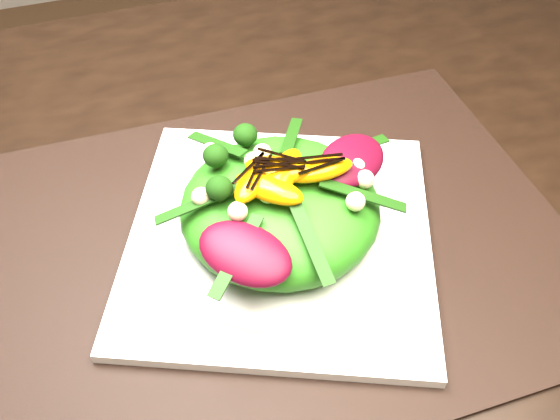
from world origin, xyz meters
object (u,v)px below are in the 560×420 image
object	(u,v)px
dining_table	(518,160)
orange_segment	(251,162)
lettuce_mound	(280,207)
salad_bowl	(280,226)
placemat	(280,241)
plate_base	(280,236)

from	to	relation	value
dining_table	orange_segment	distance (m)	0.34
lettuce_mound	orange_segment	world-z (taller)	orange_segment
salad_bowl	lettuce_mound	distance (m)	0.03
placemat	lettuce_mound	distance (m)	0.05
dining_table	lettuce_mound	distance (m)	0.32
dining_table	salad_bowl	world-z (taller)	dining_table
salad_bowl	lettuce_mound	size ratio (longest dim) A/B	1.22
dining_table	orange_segment	xyz separation A→B (m)	(-0.32, -0.02, 0.11)
plate_base	lettuce_mound	world-z (taller)	lettuce_mound
placemat	orange_segment	xyz separation A→B (m)	(-0.02, 0.03, 0.09)
placemat	salad_bowl	bearing A→B (deg)	0.00
salad_bowl	orange_segment	size ratio (longest dim) A/B	3.57
dining_table	plate_base	world-z (taller)	dining_table
dining_table	salad_bowl	xyz separation A→B (m)	(-0.31, -0.04, 0.04)
lettuce_mound	orange_segment	bearing A→B (deg)	122.73
orange_segment	dining_table	bearing A→B (deg)	2.67
placemat	salad_bowl	size ratio (longest dim) A/B	2.49
plate_base	salad_bowl	distance (m)	0.01
salad_bowl	lettuce_mound	world-z (taller)	lettuce_mound
plate_base	salad_bowl	xyz separation A→B (m)	(0.00, 0.00, 0.01)
plate_base	orange_segment	xyz separation A→B (m)	(-0.02, 0.03, 0.08)
placemat	orange_segment	size ratio (longest dim) A/B	8.88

